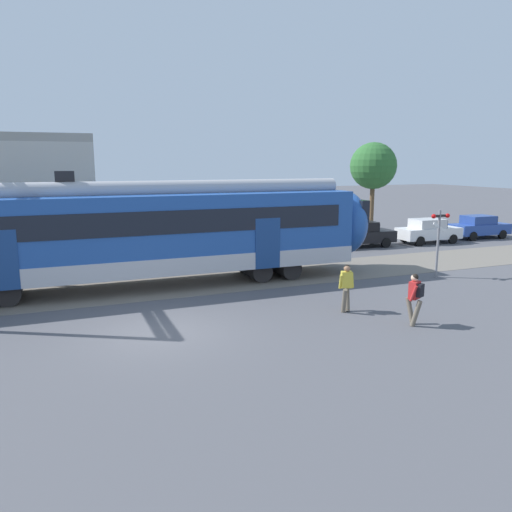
{
  "coord_description": "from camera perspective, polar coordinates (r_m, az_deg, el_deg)",
  "views": [
    {
      "loc": [
        -2.59,
        -14.41,
        5.06
      ],
      "look_at": [
        4.2,
        2.61,
        1.6
      ],
      "focal_mm": 35.0,
      "sensor_mm": 36.0,
      "label": 1
    }
  ],
  "objects": [
    {
      "name": "pedestrian_red",
      "position": [
        16.33,
        17.7,
        -4.26
      ],
      "size": [
        0.52,
        0.71,
        1.67
      ],
      "color": "#6B6051",
      "rests_on": "ground"
    },
    {
      "name": "ground_plane",
      "position": [
        15.49,
        -11.04,
        -8.58
      ],
      "size": [
        160.0,
        160.0,
        0.0
      ],
      "primitive_type": "plane",
      "color": "#515156"
    },
    {
      "name": "street_tree_right",
      "position": [
        36.62,
        13.27,
        9.96
      ],
      "size": [
        3.27,
        3.27,
        6.44
      ],
      "color": "brown",
      "rests_on": "ground"
    },
    {
      "name": "parked_car_blue",
      "position": [
        36.8,
        24.15,
        3.07
      ],
      "size": [
        4.06,
        1.87,
        1.54
      ],
      "color": "#284799",
      "rests_on": "ground"
    },
    {
      "name": "crossing_signal",
      "position": [
        23.33,
        20.17,
        2.52
      ],
      "size": [
        0.96,
        0.22,
        3.0
      ],
      "color": "gray",
      "rests_on": "ground"
    },
    {
      "name": "parked_car_white",
      "position": [
        33.4,
        19.11,
        2.74
      ],
      "size": [
        4.05,
        1.86,
        1.54
      ],
      "color": "silver",
      "rests_on": "ground"
    },
    {
      "name": "pedestrian_yellow",
      "position": [
        17.25,
        10.27,
        -3.13
      ],
      "size": [
        0.63,
        0.59,
        1.67
      ],
      "color": "#6B6051",
      "rests_on": "ground"
    },
    {
      "name": "parked_car_black",
      "position": [
        30.81,
        11.89,
        2.47
      ],
      "size": [
        4.06,
        1.88,
        1.54
      ],
      "color": "black",
      "rests_on": "ground"
    }
  ]
}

